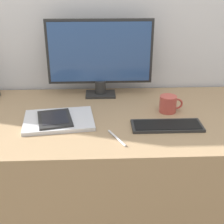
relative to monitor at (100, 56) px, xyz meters
The scene contains 7 objects.
desk 0.63m from the monitor, 87.29° to the right, with size 1.55×0.73×0.71m.
monitor is the anchor object (origin of this frame).
keyboard 0.53m from the monitor, 53.97° to the right, with size 0.31×0.12×0.01m.
laptop 0.43m from the monitor, 120.69° to the right, with size 0.33×0.27×0.02m.
ereader 0.44m from the monitor, 121.76° to the right, with size 0.18×0.21×0.01m.
coffee_mug 0.43m from the monitor, 35.65° to the right, with size 0.11×0.08×0.08m.
pen 0.53m from the monitor, 82.88° to the right, with size 0.07×0.13×0.01m.
Camera 1 is at (-0.02, -1.15, 1.33)m, focal length 50.00 mm.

